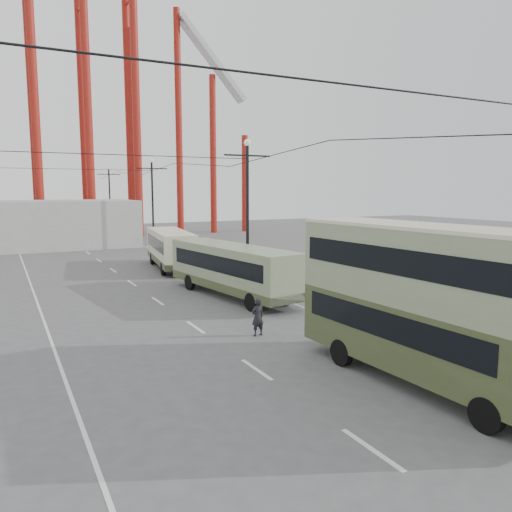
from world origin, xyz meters
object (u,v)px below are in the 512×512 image
double_decker_bus (426,297)px  single_decker_green (232,268)px  single_decker_cream (170,247)px  pedestrian (258,317)px

double_decker_bus → single_decker_green: size_ratio=0.89×
single_decker_cream → double_decker_bus: bearing=-82.4°
single_decker_cream → pedestrian: 19.47m
single_decker_cream → pedestrian: (-2.34, -19.31, -0.86)m
double_decker_bus → single_decker_green: (0.13, 14.77, -1.17)m
single_decker_green → pedestrian: 7.98m
single_decker_green → single_decker_cream: bearing=81.8°
single_decker_cream → pedestrian: size_ratio=6.01×
double_decker_bus → single_decker_cream: double_decker_bus is taller
pedestrian → single_decker_green: bearing=-112.1°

